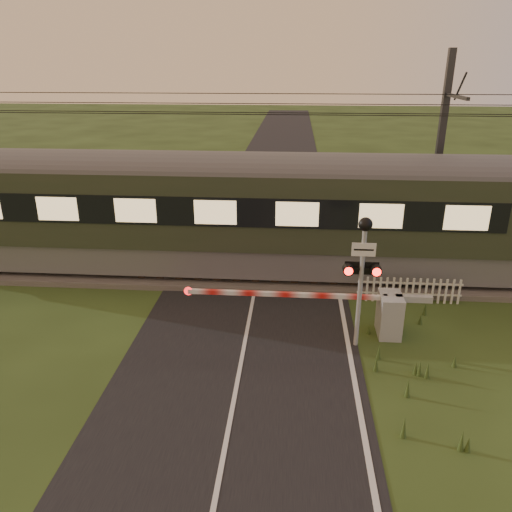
# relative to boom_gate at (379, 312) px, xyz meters

# --- Properties ---
(ground) EXTENTS (160.00, 160.00, 0.00)m
(ground) POSITION_rel_boom_gate_xyz_m (-3.61, -2.58, -0.66)
(ground) COLOR #283815
(ground) RESTS_ON ground
(road) EXTENTS (6.00, 140.00, 0.03)m
(road) POSITION_rel_boom_gate_xyz_m (-3.60, -2.81, -0.65)
(road) COLOR black
(road) RESTS_ON ground
(track_bed) EXTENTS (140.00, 3.40, 0.39)m
(track_bed) POSITION_rel_boom_gate_xyz_m (-3.61, 3.92, -0.60)
(track_bed) COLOR #47423D
(track_bed) RESTS_ON ground
(overhead_wires) EXTENTS (120.00, 0.62, 0.62)m
(overhead_wires) POSITION_rel_boom_gate_xyz_m (-3.61, 3.92, 5.06)
(overhead_wires) COLOR black
(overhead_wires) RESTS_ON ground
(boom_gate) EXTENTS (6.74, 0.92, 1.22)m
(boom_gate) POSITION_rel_boom_gate_xyz_m (0.00, 0.00, 0.00)
(boom_gate) COLOR gray
(boom_gate) RESTS_ON ground
(crossing_signal) EXTENTS (0.90, 0.36, 3.54)m
(crossing_signal) POSITION_rel_boom_gate_xyz_m (-0.67, -0.67, 1.77)
(crossing_signal) COLOR gray
(crossing_signal) RESTS_ON ground
(picket_fence) EXTENTS (3.21, 0.07, 0.82)m
(picket_fence) POSITION_rel_boom_gate_xyz_m (1.25, 2.02, -0.25)
(picket_fence) COLOR silver
(picket_fence) RESTS_ON ground
(catenary_mast) EXTENTS (0.23, 2.47, 7.46)m
(catenary_mast) POSITION_rel_boom_gate_xyz_m (2.76, 6.15, 3.21)
(catenary_mast) COLOR #2D2D30
(catenary_mast) RESTS_ON ground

